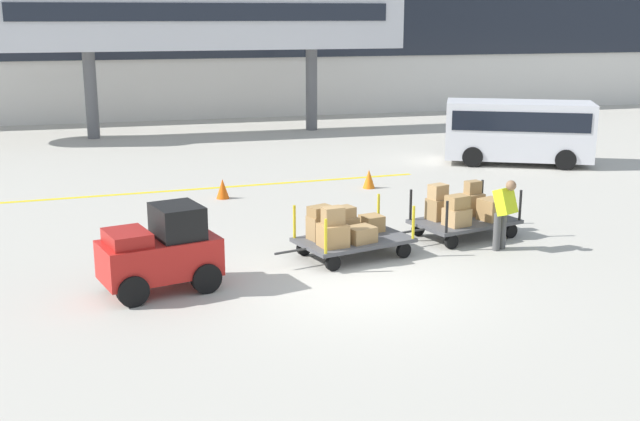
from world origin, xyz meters
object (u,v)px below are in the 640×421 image
safety_cone_far (369,179)px  safety_cone_near (223,189)px  baggage_cart_middle (464,213)px  baggage_tug (161,251)px  baggage_handler (504,211)px  shuttle_van (518,127)px  baggage_cart_lead (346,232)px

safety_cone_far → safety_cone_near: bearing=-177.5°
baggage_cart_middle → safety_cone_far: 5.51m
baggage_tug → baggage_cart_middle: 7.14m
baggage_handler → safety_cone_near: baggage_handler is taller
baggage_tug → shuttle_van: bearing=37.5°
baggage_cart_lead → shuttle_van: (8.75, 8.62, 0.68)m
baggage_cart_lead → baggage_handler: bearing=-6.6°
baggage_cart_lead → safety_cone_far: size_ratio=5.61×
shuttle_van → safety_cone_near: size_ratio=9.36×
baggage_cart_middle → baggage_handler: 1.26m
baggage_tug → safety_cone_near: bearing=73.0°
baggage_cart_middle → baggage_handler: (0.35, -1.17, 0.29)m
baggage_cart_lead → baggage_cart_middle: baggage_cart_middle is taller
baggage_cart_lead → baggage_cart_middle: size_ratio=1.00×
baggage_cart_middle → safety_cone_near: 7.11m
shuttle_van → safety_cone_far: size_ratio=9.36×
baggage_tug → baggage_handler: bearing=5.1°
safety_cone_near → safety_cone_far: (4.32, 0.19, 0.00)m
shuttle_van → safety_cone_near: shuttle_van is taller
baggage_tug → baggage_cart_lead: size_ratio=0.75×
baggage_cart_lead → safety_cone_near: baggage_cart_lead is taller
baggage_tug → baggage_cart_middle: bearing=14.8°
baggage_cart_lead → shuttle_van: size_ratio=0.60×
baggage_cart_middle → shuttle_van: (5.70, 7.84, 0.66)m
baggage_tug → shuttle_van: size_ratio=0.45×
baggage_tug → baggage_handler: baggage_tug is taller
baggage_handler → safety_cone_far: size_ratio=2.84×
baggage_tug → safety_cone_far: size_ratio=4.20×
baggage_tug → baggage_cart_lead: (3.85, 1.04, -0.19)m
baggage_handler → baggage_cart_middle: bearing=106.6°
shuttle_van → safety_cone_far: bearing=-159.0°
baggage_cart_lead → safety_cone_near: 6.31m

